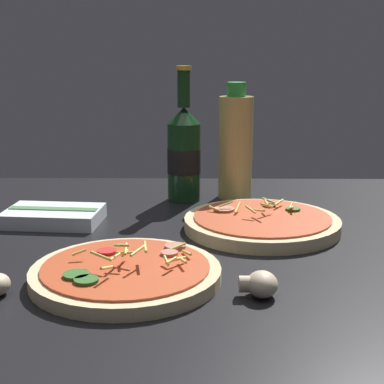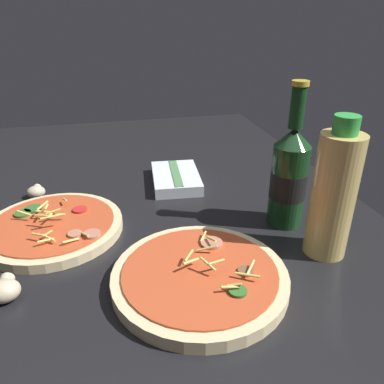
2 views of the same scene
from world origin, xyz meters
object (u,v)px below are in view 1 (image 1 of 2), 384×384
Objects in this scene: pizza_near at (126,273)px; pizza_far at (262,223)px; oil_bottle at (236,146)px; dish_towel at (54,216)px; mushroom_left at (260,284)px; beer_bottle at (184,152)px.

pizza_far is at bearing 48.37° from pizza_near.
dish_towel is at bearing -149.74° from oil_bottle.
pizza_far is 26.43cm from mushroom_left.
oil_bottle is at bearing 30.26° from dish_towel.
mushroom_left is 43.05cm from dish_towel.
pizza_near reaches higher than dish_towel.
pizza_near is at bearing -98.66° from beer_bottle.
beer_bottle reaches higher than pizza_near.
beer_bottle is 47.15cm from mushroom_left.
beer_bottle reaches higher than dish_towel.
pizza_far reaches higher than mushroom_left.
oil_bottle is at bearing 90.28° from mushroom_left.
oil_bottle reaches higher than pizza_far.
dish_towel is (-34.27, 3.19, 0.11)cm from pizza_far.
oil_bottle is (9.87, 2.22, 0.99)cm from beer_bottle.
beer_bottle is 5.54× the size of mushroom_left.
mushroom_left is (16.31, -4.68, 0.53)cm from pizza_near.
pizza_far is 23.43cm from oil_bottle.
pizza_near is at bearing -110.51° from oil_bottle.
beer_bottle is at bearing 36.84° from dish_towel.
oil_bottle is 1.36× the size of dish_towel.
mushroom_left is (-2.88, -26.27, 0.42)cm from pizza_far.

